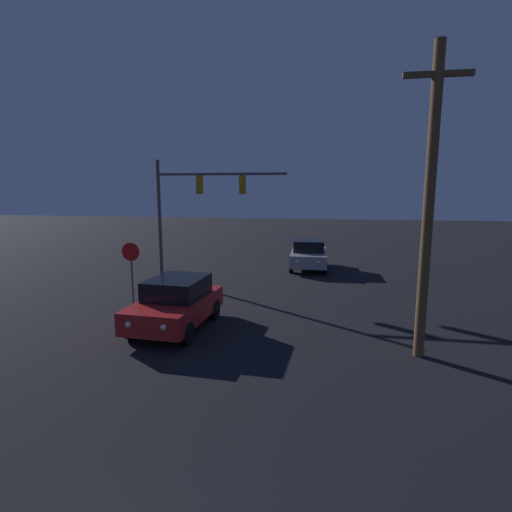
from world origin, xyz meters
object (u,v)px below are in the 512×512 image
car_near (176,303)px  utility_pole (429,201)px  car_far (309,254)px  traffic_signal_mast (192,199)px  stop_sign (131,261)px

car_near → utility_pole: (7.46, -1.04, 3.42)m
car_far → traffic_signal_mast: size_ratio=0.62×
car_far → utility_pole: utility_pole is taller
car_near → traffic_signal_mast: bearing=-72.7°
utility_pole → car_far: bearing=106.5°
car_near → car_far: (3.96, 10.82, 0.00)m
traffic_signal_mast → stop_sign: bearing=-102.8°
stop_sign → utility_pole: size_ratio=0.30×
car_far → traffic_signal_mast: bearing=32.6°
car_near → stop_sign: 3.77m
traffic_signal_mast → stop_sign: 5.30m
car_far → utility_pole: (3.50, -11.86, 3.42)m
car_near → traffic_signal_mast: 7.94m
car_near → car_far: same height
car_near → utility_pole: bearing=175.7°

